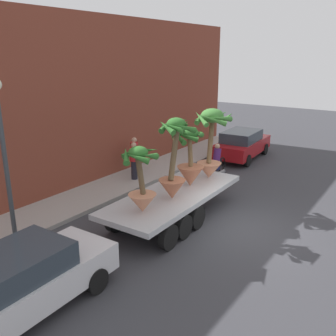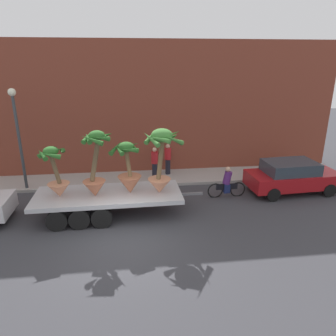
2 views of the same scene
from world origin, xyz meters
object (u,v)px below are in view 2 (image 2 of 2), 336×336
Objects in this scene: potted_palm_extra at (95,168)px; cyclist at (227,184)px; pedestrian_near_gate at (155,162)px; street_lamp at (17,127)px; potted_palm_middle at (161,159)px; pedestrian_far_left at (168,158)px; potted_palm_rear at (129,173)px; parked_car at (292,176)px; flatbed_trailer at (102,198)px; potted_palm_front at (56,175)px.

cyclist is (5.82, 1.42, -1.51)m from potted_palm_extra.
street_lamp reaches higher than pedestrian_near_gate.
potted_palm_middle is 1.57× the size of pedestrian_far_left.
potted_palm_rear is 1.43m from potted_palm_middle.
potted_palm_rear is 1.33m from potted_palm_extra.
parked_car is at bearing 13.48° from potted_palm_middle.
potted_palm_rear is (1.14, -0.08, 1.09)m from flatbed_trailer.
cyclist is 3.32m from parked_car.
potted_palm_extra is at bearing -119.71° from flatbed_trailer.
potted_palm_front is at bearing -179.43° from potted_palm_rear.
pedestrian_near_gate is (0.05, 3.87, -1.39)m from potted_palm_middle.
potted_palm_rear is at bearing -32.04° from street_lamp.
street_lamp reaches higher than potted_palm_middle.
pedestrian_near_gate is at bearing 55.93° from flatbed_trailer.
cyclist is at bearing 9.93° from potted_palm_front.
street_lamp reaches higher than cyclist.
potted_palm_rear reaches higher than pedestrian_far_left.
potted_palm_middle is at bearing 0.92° from potted_palm_extra.
parked_car is at bearing -26.99° from pedestrian_far_left.
flatbed_trailer is at bearing -127.25° from pedestrian_far_left.
pedestrian_far_left is at bearing 79.57° from potted_palm_middle.
potted_palm_front is at bearing -172.11° from parked_car.
flatbed_trailer is at bearing 175.29° from potted_palm_middle.
pedestrian_near_gate is (-6.51, 2.30, 0.22)m from parked_car.
pedestrian_near_gate is (4.16, 3.78, -0.85)m from potted_palm_front.
potted_palm_front is 0.46× the size of parked_car.
pedestrian_far_left is (0.83, 4.49, -1.39)m from potted_palm_middle.
potted_palm_middle is 0.56× the size of street_lamp.
pedestrian_near_gate is at bearing 56.19° from potted_palm_extra.
flatbed_trailer is 5.81m from cyclist.
potted_palm_front is 6.67m from pedestrian_far_left.
potted_palm_extra is 1.57× the size of pedestrian_near_gate.
pedestrian_far_left is at bearing 127.92° from cyclist.
potted_palm_middle reaches higher than cyclist.
street_lamp is (-9.65, 1.93, 2.56)m from cyclist.
potted_palm_front is 0.43× the size of street_lamp.
potted_palm_rear is 8.06m from parked_car.
flatbed_trailer is 1.55× the size of parked_car.
pedestrian_near_gate is 1.00m from pedestrian_far_left.
cyclist is 1.08× the size of pedestrian_far_left.
parked_car is at bearing -19.43° from pedestrian_near_gate.
parked_car reaches higher than flatbed_trailer.
potted_palm_middle is 0.60× the size of parked_car.
pedestrian_far_left is at bearing 64.05° from potted_palm_rear.
potted_palm_rear reaches higher than potted_palm_front.
flatbed_trailer is 2.96m from potted_palm_middle.
pedestrian_near_gate is at bearing 4.97° from street_lamp.
potted_palm_middle reaches higher than pedestrian_near_gate.
potted_palm_middle reaches higher than potted_palm_rear.
potted_palm_middle is at bearing -4.71° from flatbed_trailer.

